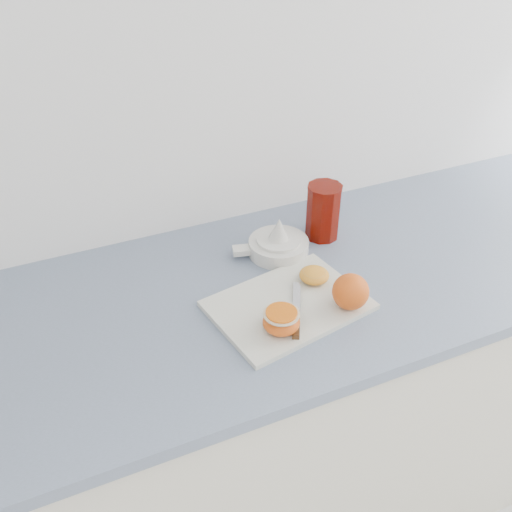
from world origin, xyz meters
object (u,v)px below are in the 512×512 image
object	(u,v)px
citrus_juicer	(278,244)
half_orange	(281,321)
red_tumbler	(323,213)
cutting_board	(288,305)
counter	(315,398)

from	to	relation	value
citrus_juicer	half_orange	bearing A→B (deg)	-114.10
red_tumbler	cutting_board	bearing A→B (deg)	-132.92
half_orange	red_tumbler	world-z (taller)	red_tumbler
counter	half_orange	size ratio (longest dim) A/B	32.59
counter	citrus_juicer	distance (m)	0.49
counter	red_tumbler	xyz separation A→B (m)	(0.06, 0.13, 0.51)
cutting_board	citrus_juicer	bearing A→B (deg)	70.94
cutting_board	red_tumbler	distance (m)	0.30
citrus_juicer	counter	bearing A→B (deg)	-54.56
citrus_juicer	red_tumbler	distance (m)	0.14
cutting_board	half_orange	size ratio (longest dim) A/B	4.22
half_orange	citrus_juicer	bearing A→B (deg)	65.90
cutting_board	half_orange	xyz separation A→B (m)	(-0.05, -0.07, 0.03)
cutting_board	red_tumbler	xyz separation A→B (m)	(0.20, 0.21, 0.06)
counter	red_tumbler	size ratio (longest dim) A/B	17.26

